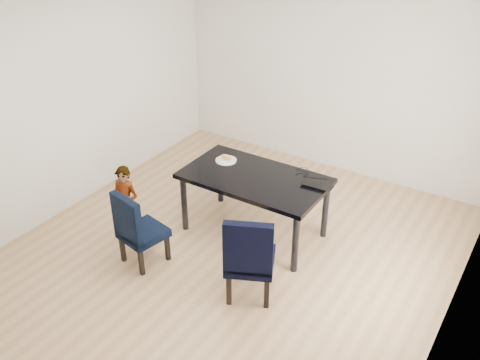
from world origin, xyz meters
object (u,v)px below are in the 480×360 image
Objects in this scene: chair_left at (143,227)px; laptop at (319,184)px; dining_table at (254,205)px; chair_right at (250,254)px; plate at (226,160)px; child at (126,204)px.

laptop is at bearing 54.31° from chair_left.
dining_table is at bearing 14.43° from laptop.
laptop is (0.18, 1.12, 0.28)m from chair_right.
chair_left reaches higher than laptop.
chair_left is at bearing 39.74° from laptop.
chair_left reaches higher than plate.
child is (-1.66, 0.05, -0.02)m from chair_right.
laptop reaches higher than dining_table.
dining_table is at bearing 28.04° from child.
laptop is at bearing 21.66° from child.
child is at bearing -143.24° from dining_table.
chair_left is 1.23m from chair_right.
laptop reaches higher than plate.
laptop is at bearing 3.68° from plate.
child is at bearing 27.42° from laptop.
chair_right is at bearing 19.52° from chair_left.
plate is at bearing 46.99° from child.
plate is (-0.47, 0.14, 0.38)m from dining_table.
child reaches higher than plate.
child is 1.25m from plate.
child is at bearing 153.49° from chair_right.
dining_table is 1.75× the size of child.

